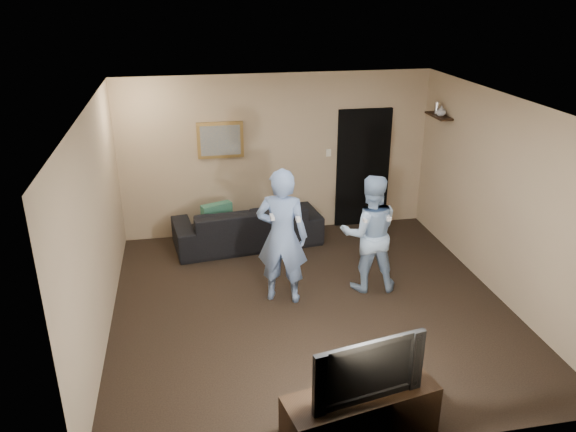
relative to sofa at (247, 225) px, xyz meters
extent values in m
plane|color=black|center=(0.57, -2.01, -0.33)|extent=(5.00, 5.00, 0.00)
cube|color=silver|center=(0.57, -2.01, 2.27)|extent=(5.00, 5.00, 0.04)
cube|color=tan|center=(0.57, 0.49, 0.97)|extent=(5.00, 0.04, 2.60)
cube|color=tan|center=(0.57, -4.51, 0.97)|extent=(5.00, 0.04, 2.60)
cube|color=tan|center=(-1.93, -2.01, 0.97)|extent=(0.04, 5.00, 2.60)
cube|color=tan|center=(3.07, -2.01, 0.97)|extent=(0.04, 5.00, 2.60)
imported|color=black|center=(0.00, 0.00, 0.00)|extent=(2.37, 1.16, 0.67)
cube|color=#1C543F|center=(-0.47, 0.00, 0.15)|extent=(0.50, 0.31, 0.48)
cube|color=olive|center=(-0.33, 0.46, 1.27)|extent=(0.72, 0.05, 0.57)
cube|color=slate|center=(-0.33, 0.44, 1.27)|extent=(0.62, 0.01, 0.47)
cube|color=black|center=(2.02, 0.46, 0.67)|extent=(0.90, 0.06, 2.00)
cube|color=silver|center=(1.42, 0.46, 0.97)|extent=(0.08, 0.02, 0.12)
cube|color=black|center=(2.96, -0.21, 1.66)|extent=(0.20, 0.60, 0.03)
imported|color=#B1B1B6|center=(2.96, -0.28, 1.75)|extent=(0.18, 0.18, 0.15)
cylinder|color=silver|center=(2.96, -0.12, 1.76)|extent=(0.06, 0.06, 0.18)
cube|color=black|center=(0.50, -4.32, -0.08)|extent=(1.47, 0.71, 0.50)
imported|color=black|center=(0.50, -4.32, 0.47)|extent=(1.05, 0.33, 0.60)
imported|color=#718DC3|center=(0.24, -1.76, 0.57)|extent=(0.76, 0.63, 1.80)
cube|color=white|center=(0.08, -1.98, 0.93)|extent=(0.04, 0.14, 0.04)
cube|color=white|center=(0.40, -1.98, 0.88)|extent=(0.05, 0.09, 0.05)
imported|color=#97B7DC|center=(1.43, -1.68, 0.47)|extent=(0.85, 0.70, 1.61)
cube|color=white|center=(1.27, -1.90, 0.78)|extent=(0.04, 0.14, 0.04)
cube|color=white|center=(1.59, -1.90, 0.77)|extent=(0.05, 0.09, 0.05)
camera|label=1|loc=(-0.89, -8.11, 3.52)|focal=35.00mm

